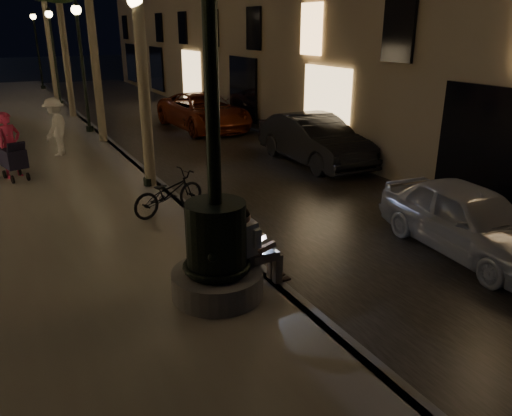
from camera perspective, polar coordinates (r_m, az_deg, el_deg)
ground at (r=20.02m, az=-17.00°, el=7.41°), size 120.00×120.00×0.00m
cobble_lane at (r=20.78m, az=-8.83°, el=8.51°), size 6.00×45.00×0.02m
curb_strip at (r=20.00m, az=-17.03°, el=7.69°), size 0.25×45.00×0.20m
fountain_lamppost at (r=7.38m, az=-4.59°, el=-2.98°), size 1.40×1.40×5.21m
seated_man_laptop at (r=7.74m, az=-0.36°, el=-4.20°), size 0.98×0.33×1.35m
lamp_curb_a at (r=12.74m, az=-13.13°, el=15.72°), size 0.36×0.36×4.81m
lamp_curb_b at (r=20.55m, az=-19.39°, el=16.62°), size 0.36×0.36×4.81m
lamp_curb_c at (r=28.47m, az=-22.20°, el=16.96°), size 0.36×0.36×4.81m
lamp_curb_d at (r=36.42m, az=-23.80°, el=17.14°), size 0.36×0.36×4.81m
stroller at (r=14.79m, az=-25.99°, el=5.16°), size 0.68×1.19×1.19m
car_front at (r=10.22m, az=23.17°, el=-1.22°), size 1.92×4.03×1.33m
car_second at (r=15.82m, az=6.70°, el=7.78°), size 1.69×4.64×1.52m
car_third at (r=21.34m, az=-6.03°, el=10.93°), size 2.64×5.39×1.47m
pedestrian_red at (r=15.05m, az=-26.30°, el=6.48°), size 0.77×0.70×1.77m
pedestrian_white at (r=17.10m, az=-21.92°, el=8.60°), size 1.18×1.36×1.82m
bicycle at (r=11.07m, az=-9.97°, el=1.71°), size 1.86×1.08×0.93m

